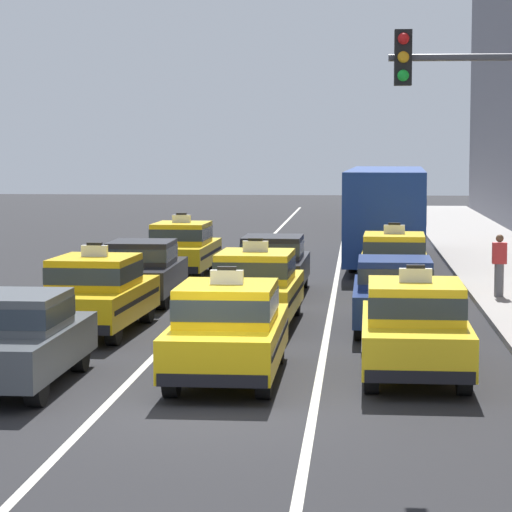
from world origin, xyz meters
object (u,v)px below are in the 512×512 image
at_px(taxi_left_second, 96,293).
at_px(taxi_right_third, 394,263).
at_px(sedan_left_third, 142,269).
at_px(taxi_right_nearest, 415,326).
at_px(sedan_right_second, 394,292).
at_px(taxi_center_nearest, 228,329).
at_px(pedestrian_by_storefront, 499,265).
at_px(bus_right_fourth, 386,210).
at_px(taxi_center_second, 256,286).
at_px(taxi_left_fourth, 182,248).
at_px(sedan_center_third, 273,263).
at_px(sedan_left_nearest, 16,337).

bearing_deg(taxi_left_second, taxi_right_third, 47.45).
relative_size(sedan_left_third, taxi_right_third, 0.94).
bearing_deg(taxi_right_nearest, sedan_right_second, 92.21).
relative_size(taxi_center_nearest, pedestrian_by_storefront, 2.86).
bearing_deg(bus_right_fourth, taxi_center_second, -102.38).
xyz_separation_m(taxi_right_nearest, bus_right_fourth, (-0.04, 20.29, 0.94)).
relative_size(taxi_left_fourth, sedan_right_second, 1.07).
bearing_deg(sedan_center_third, pedestrian_by_storefront, -11.45).
bearing_deg(taxi_center_second, sedan_left_nearest, -115.11).
distance_m(taxi_left_second, sedan_left_third, 5.11).
height_order(taxi_left_fourth, taxi_center_second, same).
height_order(sedan_left_nearest, taxi_left_second, taxi_left_second).
relative_size(taxi_left_fourth, taxi_right_nearest, 1.01).
bearing_deg(sedan_left_nearest, taxi_center_nearest, 15.78).
bearing_deg(sedan_left_third, taxi_right_third, 17.05).
relative_size(taxi_center_second, pedestrian_by_storefront, 2.89).
distance_m(sedan_left_third, bus_right_fourth, 12.78).
distance_m(taxi_left_second, sedan_center_third, 7.80).
bearing_deg(taxi_center_second, sedan_right_second, -9.43).
height_order(taxi_center_nearest, sedan_right_second, taxi_center_nearest).
relative_size(taxi_center_second, taxi_right_nearest, 1.01).
xyz_separation_m(sedan_right_second, bus_right_fourth, (0.16, 15.16, 0.97)).
relative_size(taxi_left_second, sedan_left_third, 1.07).
distance_m(taxi_center_second, bus_right_fourth, 15.03).
distance_m(sedan_left_nearest, pedestrian_by_storefront, 14.83).
xyz_separation_m(sedan_right_second, taxi_right_third, (0.17, 6.17, 0.03)).
bearing_deg(sedan_center_third, taxi_center_nearest, -89.56).
xyz_separation_m(taxi_left_second, taxi_right_third, (6.52, 7.10, 0.00)).
bearing_deg(taxi_center_second, taxi_left_second, -156.36).
bearing_deg(sedan_left_nearest, sedan_center_third, 75.45).
relative_size(sedan_center_third, sedan_right_second, 1.00).
xyz_separation_m(taxi_left_second, taxi_center_nearest, (3.35, -4.76, 0.00)).
xyz_separation_m(taxi_left_fourth, taxi_center_nearest, (3.20, -15.99, 0.00)).
bearing_deg(taxi_right_third, pedestrian_by_storefront, -24.56).
bearing_deg(taxi_center_nearest, taxi_right_third, 75.05).
height_order(bus_right_fourth, pedestrian_by_storefront, bus_right_fourth).
bearing_deg(taxi_left_second, sedan_left_nearest, -90.62).
bearing_deg(sedan_left_nearest, taxi_left_second, 89.38).
xyz_separation_m(sedan_right_second, pedestrian_by_storefront, (2.82, 4.96, 0.11)).
distance_m(taxi_left_fourth, taxi_center_nearest, 16.31).
height_order(taxi_center_second, pedestrian_by_storefront, taxi_center_second).
bearing_deg(pedestrian_by_storefront, sedan_center_third, 168.55).
height_order(sedan_left_third, pedestrian_by_storefront, pedestrian_by_storefront).
xyz_separation_m(taxi_center_nearest, taxi_right_nearest, (3.19, 0.56, 0.00)).
relative_size(taxi_center_nearest, sedan_right_second, 1.06).
distance_m(sedan_left_nearest, taxi_right_nearest, 6.78).
bearing_deg(sedan_center_third, sedan_left_nearest, -104.55).
distance_m(sedan_left_nearest, taxi_center_second, 7.91).
bearing_deg(pedestrian_by_storefront, taxi_center_nearest, -118.63).
bearing_deg(bus_right_fourth, sedan_left_third, -120.50).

